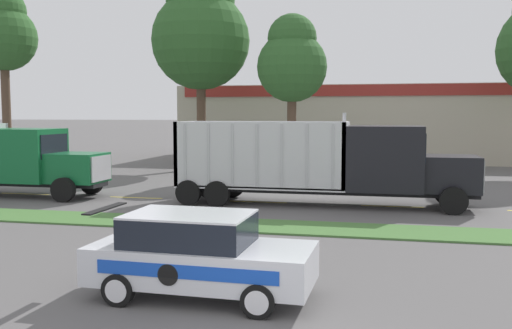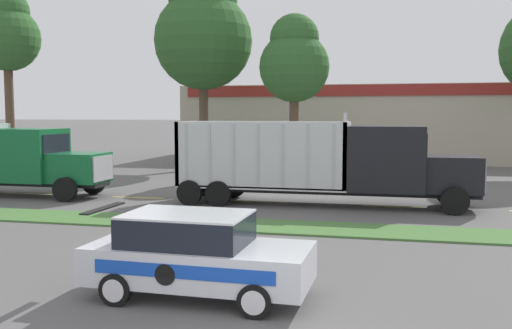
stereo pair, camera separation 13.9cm
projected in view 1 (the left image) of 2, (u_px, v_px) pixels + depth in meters
name	position (u px, v px, depth m)	size (l,w,h in m)	color
grass_verge	(310.00, 228.00, 17.93)	(120.00, 2.14, 0.06)	#477538
centre_line_2	(25.00, 194.00, 25.79)	(2.40, 0.14, 0.01)	yellow
centre_line_3	(136.00, 198.00, 24.63)	(2.40, 0.14, 0.01)	yellow
centre_line_4	(258.00, 202.00, 23.46)	(2.40, 0.14, 0.01)	yellow
centre_line_5	(392.00, 206.00, 22.30)	(2.40, 0.14, 0.01)	yellow
dump_truck_mid	(352.00, 165.00, 22.28)	(11.71, 2.68, 3.66)	black
rally_car	(199.00, 254.00, 11.27)	(4.44, 2.12, 1.70)	silver
store_building_backdrop	(354.00, 123.00, 46.77)	(26.26, 12.10, 5.73)	#BCB29E
tree_behind_centre	(201.00, 31.00, 36.56)	(6.32, 6.32, 13.04)	brown
tree_behind_right	(3.00, 33.00, 35.40)	(4.07, 4.07, 11.37)	brown
tree_behind_far_right	(292.00, 61.00, 32.73)	(4.04, 4.04, 9.33)	brown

